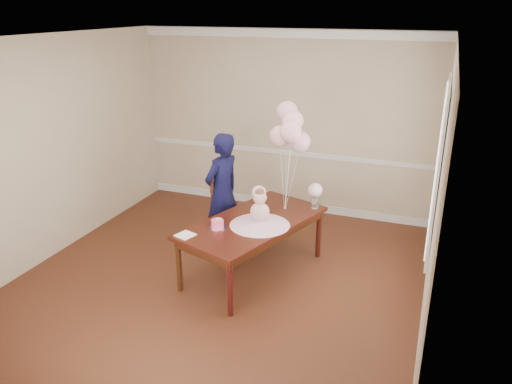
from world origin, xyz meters
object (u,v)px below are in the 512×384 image
dining_chair_seat (235,214)px  woman (222,192)px  dining_table_top (253,222)px  birthday_cake (217,224)px

dining_chair_seat → woman: bearing=-148.9°
dining_table_top → birthday_cake: (-0.30, -0.33, 0.07)m
dining_table_top → dining_chair_seat: (-0.47, 0.55, -0.18)m
woman → dining_chair_seat: bearing=132.9°
woman → birthday_cake: bearing=39.3°
dining_table_top → birthday_cake: 0.45m
dining_table_top → woman: bearing=159.9°
birthday_cake → dining_chair_seat: 0.93m
dining_chair_seat → woman: woman is taller
dining_chair_seat → woman: (-0.14, -0.06, 0.30)m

